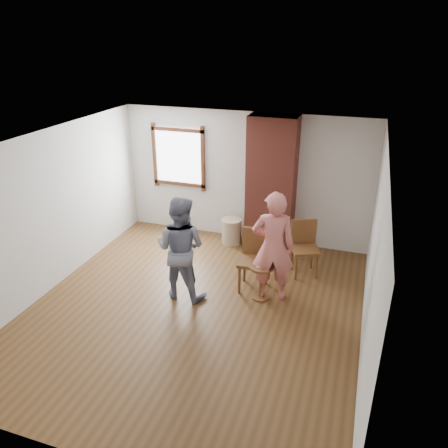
{
  "coord_description": "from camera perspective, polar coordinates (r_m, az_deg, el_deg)",
  "views": [
    {
      "loc": [
        2.24,
        -5.23,
        4.01
      ],
      "look_at": [
        0.22,
        0.8,
        1.15
      ],
      "focal_mm": 35.0,
      "sensor_mm": 36.0,
      "label": 1
    }
  ],
  "objects": [
    {
      "name": "dining_chair_left",
      "position": [
        7.24,
        4.04,
        -4.2
      ],
      "size": [
        0.51,
        0.51,
        1.03
      ],
      "rotation": [
        0.0,
        0.0,
        0.06
      ],
      "color": "brown",
      "rests_on": "ground"
    },
    {
      "name": "cake_plate",
      "position": [
        6.91,
        4.94,
        -5.41
      ],
      "size": [
        0.18,
        0.18,
        0.01
      ],
      "primitive_type": "cylinder",
      "color": "white",
      "rests_on": "side_table"
    },
    {
      "name": "room_shell",
      "position": [
        6.65,
        -2.81,
        4.84
      ],
      "size": [
        5.04,
        5.52,
        2.62
      ],
      "color": "silver",
      "rests_on": "ground"
    },
    {
      "name": "dining_chair_right",
      "position": [
        7.79,
        10.46,
        -2.65
      ],
      "size": [
        0.59,
        0.59,
        0.97
      ],
      "rotation": [
        0.0,
        0.0,
        0.39
      ],
      "color": "brown",
      "rests_on": "ground"
    },
    {
      "name": "person_pink",
      "position": [
        6.8,
        6.42,
        -3.04
      ],
      "size": [
        0.75,
        0.58,
        1.83
      ],
      "primitive_type": "imported",
      "rotation": [
        0.0,
        0.0,
        3.37
      ],
      "color": "#CB6B65",
      "rests_on": "ground"
    },
    {
      "name": "stoneware_crock",
      "position": [
        8.84,
        0.98,
        -0.92
      ],
      "size": [
        0.49,
        0.49,
        0.52
      ],
      "primitive_type": "cylinder",
      "rotation": [
        0.0,
        0.0,
        -0.27
      ],
      "color": "tan",
      "rests_on": "ground"
    },
    {
      "name": "side_table",
      "position": [
        7.01,
        4.88,
        -6.83
      ],
      "size": [
        0.4,
        0.4,
        0.6
      ],
      "color": "brown",
      "rests_on": "ground"
    },
    {
      "name": "dark_pot",
      "position": [
        9.36,
        -6.86,
        -0.79
      ],
      "size": [
        0.2,
        0.2,
        0.16
      ],
      "primitive_type": "cylinder",
      "rotation": [
        0.0,
        0.0,
        0.27
      ],
      "color": "black",
      "rests_on": "ground"
    },
    {
      "name": "brick_chimney",
      "position": [
        8.36,
        6.19,
        5.14
      ],
      "size": [
        0.9,
        0.5,
        2.6
      ],
      "primitive_type": "cube",
      "color": "brown",
      "rests_on": "ground"
    },
    {
      "name": "cake_slice",
      "position": [
        6.89,
        5.03,
        -5.17
      ],
      "size": [
        0.08,
        0.07,
        0.06
      ],
      "primitive_type": "cube",
      "color": "white",
      "rests_on": "cake_plate"
    },
    {
      "name": "man",
      "position": [
        6.88,
        -5.71,
        -3.15
      ],
      "size": [
        0.86,
        0.69,
        1.72
      ],
      "primitive_type": "imported",
      "rotation": [
        0.0,
        0.0,
        3.1
      ],
      "color": "#141B37",
      "rests_on": "ground"
    },
    {
      "name": "ground",
      "position": [
        6.96,
        -3.88,
        -11.02
      ],
      "size": [
        5.5,
        5.5,
        0.0
      ],
      "primitive_type": "plane",
      "color": "brown",
      "rests_on": "ground"
    }
  ]
}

